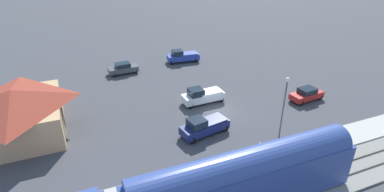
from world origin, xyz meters
name	(u,v)px	position (x,y,z in m)	size (l,w,h in m)	color
ground_plane	(220,112)	(0.00, 0.00, 0.00)	(200.00, 200.00, 0.00)	#424247
railway_track	(295,187)	(-14.00, 0.00, 0.09)	(4.80, 70.00, 0.30)	gray
platform	(267,159)	(-10.00, 0.00, 0.15)	(3.20, 46.00, 0.30)	#B7B2A8
station_building	(16,112)	(4.00, 22.00, 2.71)	(10.98, 9.42, 5.22)	tan
pedestrian_on_platform	(260,149)	(-9.65, 0.77, 1.28)	(0.36, 0.36, 1.71)	#23284C
pickup_white	(202,96)	(3.01, 1.02, 1.03)	(2.15, 5.46, 2.14)	white
sedan_charcoal	(123,68)	(16.63, 8.50, 0.88)	(2.12, 4.61, 1.74)	#47494F
pickup_navy	(204,126)	(-3.63, 3.79, 1.03)	(2.91, 5.67, 2.14)	navy
pickup_blue	(183,56)	(17.94, -1.95, 1.03)	(2.49, 5.57, 2.14)	#283D9E
sedan_red	(307,94)	(-1.52, -11.84, 0.88)	(2.26, 4.65, 1.74)	red
light_pole_near_platform	(284,100)	(-7.20, -3.42, 4.42)	(0.44, 0.44, 6.91)	#515156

